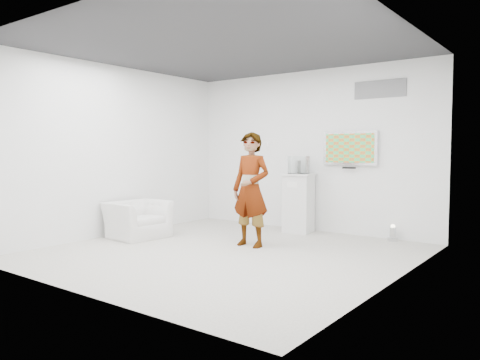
{
  "coord_description": "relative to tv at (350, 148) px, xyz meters",
  "views": [
    {
      "loc": [
        4.25,
        -5.36,
        1.51
      ],
      "look_at": [
        -0.21,
        0.6,
        1.04
      ],
      "focal_mm": 35.0,
      "sensor_mm": 36.0,
      "label": 1
    }
  ],
  "objects": [
    {
      "name": "pedestal",
      "position": [
        -0.87,
        -0.3,
        -1.01
      ],
      "size": [
        0.6,
        0.6,
        1.08
      ],
      "primitive_type": "cube",
      "rotation": [
        0.0,
        0.0,
        0.16
      ],
      "color": "silver",
      "rests_on": "room"
    },
    {
      "name": "wii_remote",
      "position": [
        -0.58,
        -1.72,
        0.06
      ],
      "size": [
        0.05,
        0.15,
        0.04
      ],
      "primitive_type": "cube",
      "rotation": [
        0.0,
        0.0,
        -0.09
      ],
      "color": "silver",
      "rests_on": "person"
    },
    {
      "name": "floor_uplight",
      "position": [
        0.82,
        -0.11,
        -1.42
      ],
      "size": [
        0.21,
        0.21,
        0.26
      ],
      "primitive_type": "cylinder",
      "rotation": [
        0.0,
        0.0,
        0.3
      ],
      "color": "silver",
      "rests_on": "room"
    },
    {
      "name": "vitrine",
      "position": [
        -0.87,
        -0.3,
        -0.31
      ],
      "size": [
        0.39,
        0.39,
        0.32
      ],
      "primitive_type": "cube",
      "rotation": [
        0.0,
        0.0,
        0.25
      ],
      "color": "silver",
      "rests_on": "pedestal"
    },
    {
      "name": "logo_decal",
      "position": [
        0.5,
        0.04,
        1.0
      ],
      "size": [
        0.9,
        0.02,
        0.3
      ],
      "primitive_type": "cube",
      "color": "slate",
      "rests_on": "room"
    },
    {
      "name": "tv",
      "position": [
        0.0,
        0.0,
        0.0
      ],
      "size": [
        1.0,
        0.08,
        0.6
      ],
      "primitive_type": "cube",
      "color": "silver",
      "rests_on": "room"
    },
    {
      "name": "armchair",
      "position": [
        -2.85,
        -2.44,
        -1.24
      ],
      "size": [
        0.91,
        1.02,
        0.63
      ],
      "primitive_type": "imported",
      "rotation": [
        0.0,
        0.0,
        1.5
      ],
      "color": "silver",
      "rests_on": "room"
    },
    {
      "name": "person",
      "position": [
        -0.83,
        -1.87,
        -0.65
      ],
      "size": [
        0.65,
        0.43,
        1.79
      ],
      "primitive_type": "imported",
      "rotation": [
        0.0,
        0.0,
        0.0
      ],
      "color": "silver",
      "rests_on": "room"
    },
    {
      "name": "console",
      "position": [
        -0.87,
        -0.3,
        -0.35
      ],
      "size": [
        0.07,
        0.18,
        0.24
      ],
      "primitive_type": "cube",
      "rotation": [
        0.0,
        0.0,
        0.1
      ],
      "color": "silver",
      "rests_on": "pedestal"
    },
    {
      "name": "room",
      "position": [
        -0.85,
        -2.45,
        -0.05
      ],
      "size": [
        5.01,
        5.01,
        3.0
      ],
      "color": "beige",
      "rests_on": "ground"
    }
  ]
}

